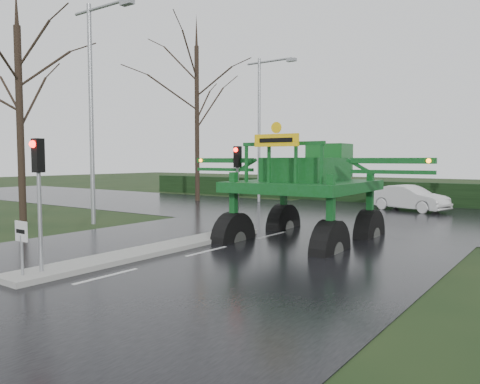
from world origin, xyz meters
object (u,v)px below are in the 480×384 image
Objects in this scene: keep_left_sign at (21,239)px; street_light_left_near at (95,93)px; crop_sprayer at (237,173)px; traffic_signal_mid at (237,170)px; white_sedan at (409,211)px; traffic_signal_near at (38,176)px; street_light_left_far at (263,116)px.

street_light_left_near reaches higher than keep_left_sign.
traffic_signal_mid is at bearing 124.29° from crop_sprayer.
white_sedan is (3.15, 12.67, -2.59)m from traffic_signal_mid.
keep_left_sign reaches higher than white_sedan.
white_sedan is at bearing 81.54° from traffic_signal_near.
traffic_signal_near is 0.79× the size of white_sedan.
keep_left_sign is 1.61m from traffic_signal_near.
traffic_signal_mid is at bearing -61.14° from street_light_left_far.
street_light_left_near is 2.23× the size of white_sedan.
street_light_left_near is at bearing -167.79° from traffic_signal_mid.
crop_sprayer is (0.79, 7.40, -0.08)m from traffic_signal_near.
street_light_left_near is at bearing -90.00° from street_light_left_far.
street_light_left_far is at bearing 90.00° from street_light_left_near.
street_light_left_far is 16.01m from crop_sprayer.
traffic_signal_mid is 1.36m from crop_sprayer.
traffic_signal_near is (0.00, 0.49, 1.53)m from keep_left_sign.
street_light_left_near is 1.00× the size of street_light_left_far.
street_light_left_near is at bearing 134.53° from traffic_signal_near.
street_light_left_near reaches higher than white_sedan.
keep_left_sign is 0.38× the size of traffic_signal_mid.
crop_sprayer is at bearing 84.26° from keep_left_sign.
white_sedan is at bearing 0.91° from street_light_left_far.
traffic_signal_near is 22.37m from street_light_left_far.
street_light_left_far is at bearing 107.78° from keep_left_sign.
traffic_signal_mid is at bearing 12.21° from street_light_left_near.
white_sedan is at bearing 76.04° from traffic_signal_mid.
traffic_signal_near is at bearing -45.47° from street_light_left_near.
white_sedan is at bearing 81.73° from keep_left_sign.
street_light_left_near is at bearing 161.00° from white_sedan.
traffic_signal_near is 1.00× the size of traffic_signal_mid.
crop_sprayer is at bearing -173.36° from white_sedan.
white_sedan is (10.04, 0.16, -5.99)m from street_light_left_far.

